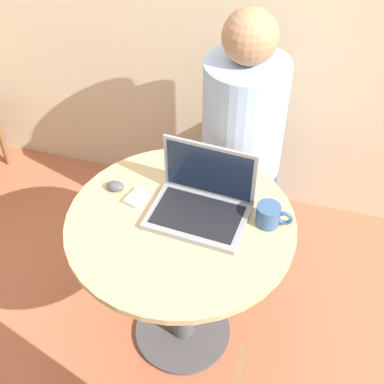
# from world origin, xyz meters

# --- Properties ---
(ground_plane) EXTENTS (12.00, 12.00, 0.00)m
(ground_plane) POSITION_xyz_m (0.00, 0.00, 0.00)
(ground_plane) COLOR #B26042
(round_table) EXTENTS (0.80, 0.80, 0.71)m
(round_table) POSITION_xyz_m (0.00, 0.00, 0.52)
(round_table) COLOR #4C4C51
(round_table) RESTS_ON ground_plane
(laptop) EXTENTS (0.35, 0.26, 0.24)m
(laptop) POSITION_xyz_m (0.06, 0.06, 0.76)
(laptop) COLOR gray
(laptop) RESTS_ON round_table
(cell_phone) EXTENTS (0.08, 0.10, 0.02)m
(cell_phone) POSITION_xyz_m (-0.18, 0.06, 0.72)
(cell_phone) COLOR silver
(cell_phone) RESTS_ON round_table
(computer_mouse) EXTENTS (0.07, 0.05, 0.03)m
(computer_mouse) POSITION_xyz_m (-0.28, 0.09, 0.72)
(computer_mouse) COLOR #4C4C51
(computer_mouse) RESTS_ON round_table
(coffee_cup) EXTENTS (0.13, 0.08, 0.08)m
(coffee_cup) POSITION_xyz_m (0.29, 0.07, 0.75)
(coffee_cup) COLOR #335684
(coffee_cup) RESTS_ON round_table
(person_seated) EXTENTS (0.41, 0.57, 1.21)m
(person_seated) POSITION_xyz_m (0.08, 0.69, 0.50)
(person_seated) COLOR #3D4766
(person_seated) RESTS_ON ground_plane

